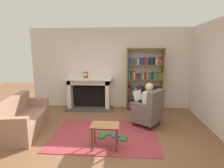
{
  "coord_description": "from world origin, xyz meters",
  "views": [
    {
      "loc": [
        0.48,
        -3.66,
        1.93
      ],
      "look_at": [
        0.1,
        1.2,
        1.05
      ],
      "focal_mm": 29.19,
      "sensor_mm": 36.0,
      "label": 1
    }
  ],
  "objects": [
    {
      "name": "side_wall_right",
      "position": [
        2.65,
        1.25,
        1.35
      ],
      "size": [
        0.1,
        5.2,
        2.7
      ],
      "primitive_type": "cube",
      "color": "beige",
      "rests_on": "ground"
    },
    {
      "name": "fireplace",
      "position": [
        -0.76,
        2.3,
        0.56
      ],
      "size": [
        1.59,
        0.64,
        1.06
      ],
      "color": "#4C4742",
      "rests_on": "ground"
    },
    {
      "name": "ground",
      "position": [
        0.0,
        0.0,
        0.0
      ],
      "size": [
        14.0,
        14.0,
        0.0
      ],
      "primitive_type": "plane",
      "color": "brown"
    },
    {
      "name": "side_table",
      "position": [
        0.07,
        -0.27,
        0.41
      ],
      "size": [
        0.56,
        0.39,
        0.5
      ],
      "color": "brown",
      "rests_on": "ground"
    },
    {
      "name": "armchair_reading",
      "position": [
        1.09,
        0.91,
        0.42
      ],
      "size": [
        0.88,
        0.88,
        0.97
      ],
      "rotation": [
        0.0,
        0.0,
        4.08
      ],
      "color": "#331E14",
      "rests_on": "ground"
    },
    {
      "name": "sofa_floral",
      "position": [
        -1.99,
        0.32,
        0.32
      ],
      "size": [
        1.0,
        1.8,
        0.85
      ],
      "rotation": [
        0.0,
        0.0,
        1.74
      ],
      "color": "#98725B",
      "rests_on": "ground"
    },
    {
      "name": "back_wall",
      "position": [
        0.0,
        2.55,
        1.35
      ],
      "size": [
        5.6,
        0.1,
        2.7
      ],
      "primitive_type": "cube",
      "color": "beige",
      "rests_on": "ground"
    },
    {
      "name": "bookshelf",
      "position": [
        1.1,
        2.33,
        0.98
      ],
      "size": [
        1.19,
        0.32,
        2.03
      ],
      "color": "brown",
      "rests_on": "ground"
    },
    {
      "name": "mantel_clock",
      "position": [
        -0.85,
        2.2,
        1.16
      ],
      "size": [
        0.14,
        0.14,
        0.2
      ],
      "color": "brown",
      "rests_on": "fireplace"
    },
    {
      "name": "seated_reader",
      "position": [
        0.99,
        0.98,
        0.62
      ],
      "size": [
        0.59,
        0.56,
        1.14
      ],
      "rotation": [
        0.0,
        0.0,
        4.08
      ],
      "color": "silver",
      "rests_on": "ground"
    },
    {
      "name": "area_rug",
      "position": [
        0.0,
        0.3,
        0.01
      ],
      "size": [
        2.4,
        1.8,
        0.01
      ],
      "primitive_type": "cube",
      "color": "#99343C",
      "rests_on": "ground"
    },
    {
      "name": "scattered_books",
      "position": [
        0.14,
        0.2,
        0.03
      ],
      "size": [
        0.7,
        0.45,
        0.03
      ],
      "color": "#267233",
      "rests_on": "area_rug"
    }
  ]
}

